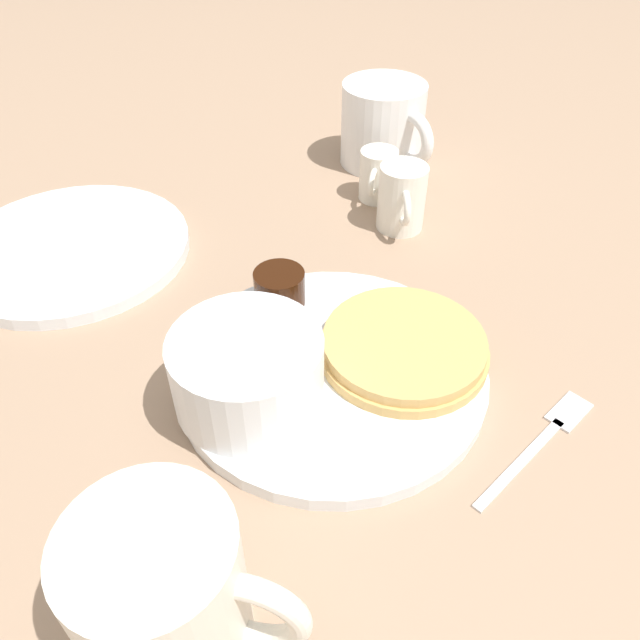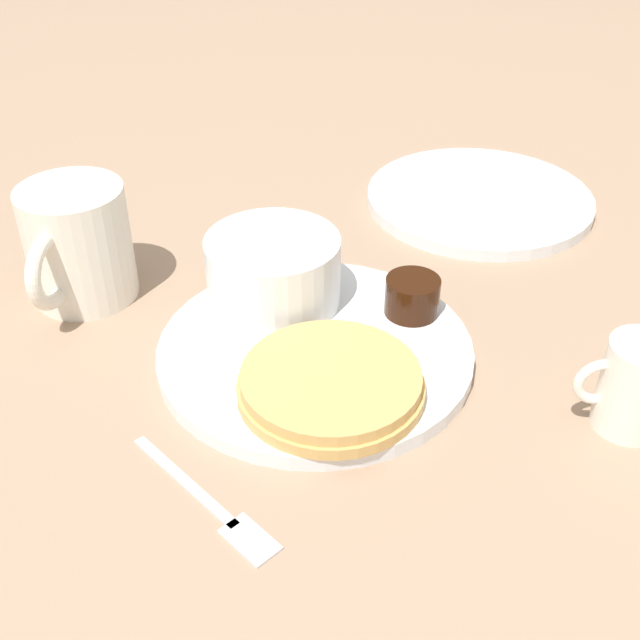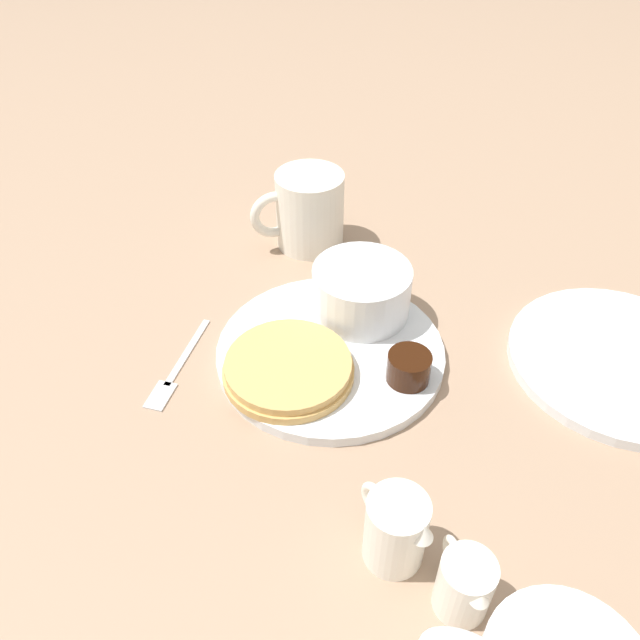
% 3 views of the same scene
% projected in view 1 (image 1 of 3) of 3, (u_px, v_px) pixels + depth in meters
% --- Properties ---
extents(ground_plane, '(4.00, 4.00, 0.00)m').
position_uv_depth(ground_plane, '(331.00, 376.00, 0.48)').
color(ground_plane, '#9E7F66').
extents(plate, '(0.24, 0.24, 0.01)m').
position_uv_depth(plate, '(331.00, 371.00, 0.48)').
color(plate, white).
rests_on(plate, ground_plane).
extents(pancake_stack, '(0.13, 0.13, 0.02)m').
position_uv_depth(pancake_stack, '(404.00, 347.00, 0.48)').
color(pancake_stack, tan).
rests_on(pancake_stack, plate).
extents(bowl, '(0.11, 0.11, 0.06)m').
position_uv_depth(bowl, '(247.00, 369.00, 0.43)').
color(bowl, white).
rests_on(bowl, plate).
extents(syrup_cup, '(0.04, 0.04, 0.03)m').
position_uv_depth(syrup_cup, '(280.00, 288.00, 0.52)').
color(syrup_cup, black).
rests_on(syrup_cup, plate).
extents(butter_ramekin, '(0.05, 0.05, 0.04)m').
position_uv_depth(butter_ramekin, '(222.00, 379.00, 0.44)').
color(butter_ramekin, white).
rests_on(butter_ramekin, plate).
extents(coffee_mug, '(0.12, 0.09, 0.10)m').
position_uv_depth(coffee_mug, '(166.00, 594.00, 0.31)').
color(coffee_mug, silver).
rests_on(coffee_mug, ground_plane).
extents(creamer_pitcher_near, '(0.05, 0.07, 0.07)m').
position_uv_depth(creamer_pitcher_near, '(399.00, 197.00, 0.62)').
color(creamer_pitcher_near, white).
rests_on(creamer_pitcher_near, ground_plane).
extents(creamer_pitcher_far, '(0.04, 0.06, 0.06)m').
position_uv_depth(creamer_pitcher_far, '(378.00, 175.00, 0.67)').
color(creamer_pitcher_far, white).
rests_on(creamer_pitcher_far, ground_plane).
extents(fork, '(0.07, 0.12, 0.00)m').
position_uv_depth(fork, '(546.00, 435.00, 0.44)').
color(fork, silver).
rests_on(fork, ground_plane).
extents(second_mug, '(0.12, 0.10, 0.09)m').
position_uv_depth(second_mug, '(384.00, 125.00, 0.72)').
color(second_mug, white).
rests_on(second_mug, ground_plane).
extents(far_plate, '(0.23, 0.23, 0.01)m').
position_uv_depth(far_plate, '(71.00, 248.00, 0.60)').
color(far_plate, white).
rests_on(far_plate, ground_plane).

